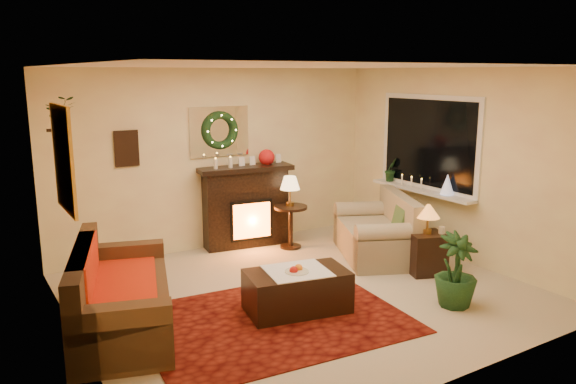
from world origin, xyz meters
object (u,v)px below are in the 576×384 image
sofa (123,287)px  coffee_table (297,293)px  side_table_round (291,226)px  end_table_square (426,253)px  loveseat (375,227)px  fireplace (245,209)px

sofa → coffee_table: sofa is taller
side_table_round → coffee_table: size_ratio=0.58×
end_table_square → coffee_table: bearing=-176.2°
loveseat → side_table_round: bearing=154.4°
side_table_round → loveseat: bearing=-50.4°
sofa → loveseat: size_ratio=1.33×
sofa → loveseat: sofa is taller
sofa → end_table_square: size_ratio=3.77×
sofa → coffee_table: (1.70, -0.59, -0.22)m
sofa → loveseat: (3.63, 0.41, -0.01)m
fireplace → side_table_round: bearing=-34.7°
end_table_square → coffee_table: 2.06m
loveseat → side_table_round: (-0.80, 0.96, -0.10)m
fireplace → coffee_table: fireplace is taller
sofa → side_table_round: 3.15m
side_table_round → coffee_table: 2.27m
sofa → end_table_square: (3.75, -0.45, -0.16)m
fireplace → loveseat: 1.94m
fireplace → loveseat: fireplace is taller
fireplace → coffee_table: bearing=-96.4°
loveseat → coffee_table: loveseat is taller
loveseat → end_table_square: loveseat is taller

